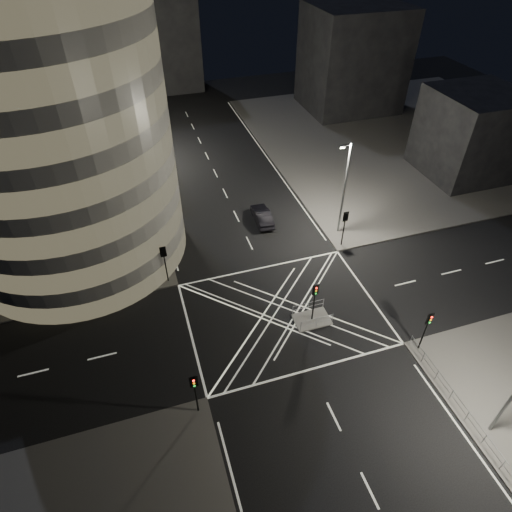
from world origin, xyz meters
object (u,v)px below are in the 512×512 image
object	(u,v)px
traffic_signal_fr	(345,222)
street_lamp_left_far	(129,126)
traffic_signal_fl	(164,258)
street_lamp_left_near	(145,203)
traffic_signal_nl	(195,388)
central_island	(312,319)
traffic_signal_island	(315,296)
sedan	(262,216)
traffic_signal_nr	(427,325)
street_lamp_right_far	(344,187)

from	to	relation	value
traffic_signal_fr	street_lamp_left_far	xyz separation A→B (m)	(-18.24, 23.20, 2.63)
traffic_signal_fl	street_lamp_left_near	xyz separation A→B (m)	(-0.64, 5.20, 2.63)
traffic_signal_nl	street_lamp_left_near	distance (m)	18.99
traffic_signal_fl	central_island	bearing A→B (deg)	-37.54
traffic_signal_fl	traffic_signal_island	bearing A→B (deg)	-37.54
traffic_signal_nl	sedan	bearing A→B (deg)	60.75
street_lamp_left_near	sedan	world-z (taller)	street_lamp_left_near
traffic_signal_nr	traffic_signal_island	distance (m)	8.62
traffic_signal_nl	traffic_signal_island	bearing A→B (deg)	26.14
traffic_signal_fl	street_lamp_left_far	bearing A→B (deg)	91.57
traffic_signal_nr	street_lamp_left_near	size ratio (longest dim) A/B	0.40
street_lamp_left_far	traffic_signal_fr	bearing A→B (deg)	-51.83
street_lamp_left_near	street_lamp_left_far	bearing A→B (deg)	90.00
traffic_signal_nl	traffic_signal_fr	xyz separation A→B (m)	(17.60, 13.60, 0.00)
street_lamp_left_near	street_lamp_right_far	size ratio (longest dim) A/B	1.00
traffic_signal_fl	traffic_signal_nl	xyz separation A→B (m)	(0.00, -13.60, 0.00)
traffic_signal_nl	street_lamp_left_far	world-z (taller)	street_lamp_left_far
traffic_signal_nr	street_lamp_right_far	distance (m)	16.03
street_lamp_left_near	traffic_signal_nl	bearing A→B (deg)	-88.06
traffic_signal_fl	traffic_signal_fr	bearing A→B (deg)	0.00
traffic_signal_nl	street_lamp_left_far	distance (m)	36.90
traffic_signal_nr	street_lamp_right_far	xyz separation A→B (m)	(0.64, 15.80, 2.63)
street_lamp_right_far	traffic_signal_nr	bearing A→B (deg)	-92.30
traffic_signal_fl	sedan	world-z (taller)	traffic_signal_fl
central_island	traffic_signal_island	world-z (taller)	traffic_signal_island
traffic_signal_island	street_lamp_left_far	bearing A→B (deg)	109.95
street_lamp_left_near	street_lamp_right_far	xyz separation A→B (m)	(18.87, -3.00, 0.00)
street_lamp_left_far	traffic_signal_fl	bearing A→B (deg)	-88.43
central_island	traffic_signal_fr	size ratio (longest dim) A/B	0.75
street_lamp_left_near	street_lamp_left_far	xyz separation A→B (m)	(0.00, 18.00, 0.00)
traffic_signal_nl	sedan	world-z (taller)	traffic_signal_nl
traffic_signal_nr	traffic_signal_island	xyz separation A→B (m)	(-6.80, 5.30, 0.00)
traffic_signal_fr	street_lamp_left_far	size ratio (longest dim) A/B	0.40
traffic_signal_fl	traffic_signal_fr	size ratio (longest dim) A/B	1.00
street_lamp_left_far	central_island	bearing A→B (deg)	-70.05
central_island	traffic_signal_fr	world-z (taller)	traffic_signal_fr
traffic_signal_nr	sedan	xyz separation A→B (m)	(-6.39, 20.02, -2.16)
street_lamp_right_far	traffic_signal_nl	bearing A→B (deg)	-139.09
traffic_signal_nr	street_lamp_left_far	size ratio (longest dim) A/B	0.40
traffic_signal_fr	street_lamp_right_far	xyz separation A→B (m)	(0.64, 2.20, 2.63)
traffic_signal_fl	traffic_signal_nr	size ratio (longest dim) A/B	1.00
traffic_signal_fr	street_lamp_left_near	bearing A→B (deg)	164.08
street_lamp_right_far	sedan	distance (m)	9.49
traffic_signal_island	street_lamp_left_far	distance (m)	33.61
traffic_signal_nr	sedan	size ratio (longest dim) A/B	0.87
traffic_signal_fr	street_lamp_right_far	size ratio (longest dim) A/B	0.40
sedan	street_lamp_right_far	bearing A→B (deg)	151.82
street_lamp_left_far	street_lamp_left_near	bearing A→B (deg)	-90.00
traffic_signal_nl	street_lamp_left_near	xyz separation A→B (m)	(-0.64, 18.80, 2.63)
central_island	traffic_signal_nr	size ratio (longest dim) A/B	0.75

